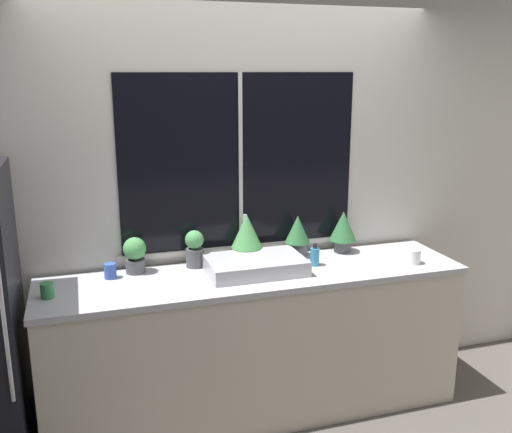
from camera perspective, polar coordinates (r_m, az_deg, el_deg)
The scene contains 13 objects.
wall_back at distance 3.66m, azimuth -1.71°, elevation 2.46°, with size 8.00×0.09×2.70m.
wall_right at distance 5.48m, azimuth 20.19°, elevation 5.55°, with size 0.06×7.00×2.70m.
counter at distance 3.62m, azimuth 0.00°, elevation -12.56°, with size 2.56×0.61×0.93m.
sink at distance 3.44m, azimuth -0.10°, elevation -4.84°, with size 0.58×0.43×0.31m.
potted_plant_far_left at distance 3.48m, azimuth -12.02°, elevation -3.68°, with size 0.14×0.14×0.22m.
potted_plant_left at distance 3.53m, azimuth -6.16°, elevation -3.17°, with size 0.11×0.11×0.23m.
potted_plant_center at distance 3.59m, azimuth -0.93°, elevation -1.82°, with size 0.20×0.20×0.31m.
potted_plant_right at distance 3.71m, azimuth 4.17°, elevation -1.76°, with size 0.16×0.16×0.27m.
potted_plant_far_right at distance 3.83m, azimuth 8.70°, elevation -1.19°, with size 0.18×0.18×0.28m.
soap_bottle at distance 3.57m, azimuth 5.89°, elevation -3.98°, with size 0.06×0.06×0.14m.
mug_blue at distance 3.45m, azimuth -14.37°, elevation -5.29°, with size 0.07×0.07×0.09m.
mug_green at distance 3.26m, azimuth -20.15°, elevation -6.96°, with size 0.07×0.07×0.08m.
mug_white at distance 3.72m, azimuth 15.47°, elevation -3.87°, with size 0.09×0.09×0.09m.
Camera 1 is at (-0.97, -2.79, 2.11)m, focal length 40.00 mm.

